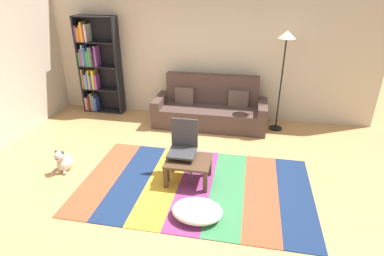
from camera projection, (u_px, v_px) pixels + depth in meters
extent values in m
plane|color=tan|center=(183.00, 177.00, 4.82)|extent=(14.00, 14.00, 0.00)
cube|color=beige|center=(208.00, 54.00, 6.50)|extent=(6.80, 0.10, 2.70)
cube|color=beige|center=(1.00, 68.00, 5.49)|extent=(0.10, 5.50, 2.70)
cube|color=#C64C2D|center=(104.00, 175.00, 4.85)|extent=(0.48, 2.02, 0.01)
cube|color=navy|center=(133.00, 179.00, 4.77)|extent=(0.48, 2.02, 0.01)
cube|color=gold|center=(164.00, 182.00, 4.69)|extent=(0.48, 2.02, 0.01)
cube|color=#843370|center=(195.00, 186.00, 4.61)|extent=(0.48, 2.02, 0.01)
cube|color=#387F4C|center=(227.00, 190.00, 4.53)|extent=(0.48, 2.02, 0.01)
cube|color=#C64C2D|center=(261.00, 193.00, 4.44)|extent=(0.48, 2.02, 0.01)
cube|color=navy|center=(296.00, 197.00, 4.36)|extent=(0.48, 2.02, 0.01)
cube|color=#4C3833|center=(210.00, 117.00, 6.44)|extent=(1.90, 0.80, 0.40)
cube|color=#4C3833|center=(212.00, 89.00, 6.49)|extent=(1.90, 0.20, 0.60)
cube|color=#4C3833|center=(160.00, 109.00, 6.58)|extent=(0.18, 0.80, 0.56)
cube|color=#4C3833|center=(262.00, 117.00, 6.23)|extent=(0.18, 0.80, 0.56)
cube|color=brown|center=(185.00, 95.00, 6.54)|extent=(0.42, 0.19, 0.36)
cube|color=brown|center=(238.00, 99.00, 6.35)|extent=(0.42, 0.19, 0.36)
cube|color=black|center=(81.00, 65.00, 6.88)|extent=(0.04, 0.28, 2.08)
cube|color=black|center=(119.00, 67.00, 6.74)|extent=(0.04, 0.28, 2.08)
cube|color=black|center=(103.00, 65.00, 6.93)|extent=(0.90, 0.01, 2.08)
cube|color=black|center=(105.00, 110.00, 7.25)|extent=(0.86, 0.28, 0.02)
cube|color=black|center=(103.00, 89.00, 7.03)|extent=(0.86, 0.28, 0.02)
cube|color=black|center=(100.00, 66.00, 6.81)|extent=(0.86, 0.28, 0.02)
cube|color=black|center=(97.00, 42.00, 6.59)|extent=(0.86, 0.28, 0.02)
cube|color=black|center=(93.00, 16.00, 6.37)|extent=(0.86, 0.28, 0.02)
cube|color=silver|center=(88.00, 103.00, 7.22)|extent=(0.03, 0.20, 0.30)
cube|color=red|center=(89.00, 103.00, 7.20)|extent=(0.04, 0.17, 0.30)
cube|color=black|center=(91.00, 101.00, 7.19)|extent=(0.04, 0.22, 0.40)
cube|color=#8C6647|center=(93.00, 101.00, 7.19)|extent=(0.03, 0.22, 0.40)
cube|color=#668C99|center=(95.00, 102.00, 7.19)|extent=(0.04, 0.22, 0.35)
cube|color=#334CB2|center=(97.00, 103.00, 7.17)|extent=(0.05, 0.18, 0.31)
cube|color=#8C6647|center=(85.00, 78.00, 6.99)|extent=(0.04, 0.24, 0.44)
cube|color=#668C99|center=(88.00, 81.00, 7.01)|extent=(0.05, 0.25, 0.32)
cube|color=#334CB2|center=(89.00, 80.00, 6.97)|extent=(0.03, 0.21, 0.38)
cube|color=gold|center=(90.00, 79.00, 6.93)|extent=(0.03, 0.16, 0.42)
cube|color=#334CB2|center=(93.00, 81.00, 6.99)|extent=(0.05, 0.26, 0.30)
cube|color=gold|center=(95.00, 79.00, 6.95)|extent=(0.05, 0.23, 0.42)
cube|color=purple|center=(97.00, 81.00, 6.93)|extent=(0.04, 0.18, 0.34)
cube|color=green|center=(81.00, 58.00, 6.80)|extent=(0.03, 0.22, 0.29)
cube|color=purple|center=(83.00, 57.00, 6.78)|extent=(0.04, 0.24, 0.36)
cube|color=#668C99|center=(85.00, 55.00, 6.75)|extent=(0.04, 0.23, 0.45)
cube|color=#334CB2|center=(87.00, 56.00, 6.74)|extent=(0.04, 0.20, 0.40)
cube|color=green|center=(89.00, 58.00, 6.74)|extent=(0.04, 0.18, 0.32)
cube|color=green|center=(91.00, 56.00, 6.73)|extent=(0.04, 0.21, 0.40)
cube|color=purple|center=(93.00, 56.00, 6.73)|extent=(0.03, 0.23, 0.40)
cube|color=black|center=(96.00, 58.00, 6.74)|extent=(0.05, 0.24, 0.33)
cube|color=purple|center=(97.00, 56.00, 6.70)|extent=(0.04, 0.23, 0.43)
cube|color=purple|center=(77.00, 33.00, 6.56)|extent=(0.03, 0.20, 0.32)
cube|color=orange|center=(80.00, 34.00, 6.58)|extent=(0.05, 0.26, 0.28)
cube|color=orange|center=(82.00, 33.00, 6.54)|extent=(0.03, 0.20, 0.34)
cube|color=gold|center=(83.00, 32.00, 6.52)|extent=(0.04, 0.20, 0.40)
cube|color=red|center=(85.00, 33.00, 6.54)|extent=(0.03, 0.23, 0.34)
cube|color=silver|center=(88.00, 33.00, 6.54)|extent=(0.04, 0.25, 0.35)
cube|color=#513826|center=(188.00, 161.00, 4.58)|extent=(0.65, 0.52, 0.04)
cube|color=#513826|center=(166.00, 178.00, 4.51)|extent=(0.06, 0.06, 0.32)
cube|color=#513826|center=(205.00, 182.00, 4.41)|extent=(0.06, 0.06, 0.32)
cube|color=#513826|center=(173.00, 162.00, 4.90)|extent=(0.06, 0.06, 0.32)
cube|color=#513826|center=(210.00, 166.00, 4.80)|extent=(0.06, 0.06, 0.32)
ellipsoid|color=white|center=(197.00, 211.00, 3.96)|extent=(0.65, 0.51, 0.18)
ellipsoid|color=beige|center=(65.00, 162.00, 4.96)|extent=(0.22, 0.30, 0.26)
sphere|color=beige|center=(59.00, 156.00, 4.79)|extent=(0.15, 0.15, 0.15)
ellipsoid|color=#5B5750|center=(57.00, 159.00, 4.74)|extent=(0.06, 0.07, 0.05)
ellipsoid|color=#5B5750|center=(56.00, 152.00, 4.80)|extent=(0.05, 0.04, 0.08)
ellipsoid|color=#5B5750|center=(62.00, 153.00, 4.78)|extent=(0.05, 0.04, 0.08)
sphere|color=beige|center=(58.00, 172.00, 4.89)|extent=(0.06, 0.06, 0.06)
sphere|color=beige|center=(65.00, 173.00, 4.87)|extent=(0.06, 0.06, 0.06)
cylinder|color=black|center=(275.00, 128.00, 6.38)|extent=(0.26, 0.26, 0.02)
cylinder|color=black|center=(281.00, 86.00, 6.00)|extent=(0.03, 0.03, 1.76)
cone|color=white|center=(287.00, 34.00, 5.60)|extent=(0.32, 0.32, 0.14)
cube|color=black|center=(181.00, 158.00, 4.60)|extent=(0.06, 0.15, 0.02)
cube|color=#38383D|center=(182.00, 152.00, 4.63)|extent=(0.40, 0.40, 0.03)
cube|color=#38383D|center=(185.00, 132.00, 4.69)|extent=(0.40, 0.03, 0.44)
cylinder|color=#38383D|center=(169.00, 170.00, 4.60)|extent=(0.02, 0.02, 0.42)
cylinder|color=#38383D|center=(191.00, 173.00, 4.55)|extent=(0.02, 0.02, 0.42)
cylinder|color=#38383D|center=(174.00, 159.00, 4.91)|extent=(0.02, 0.02, 0.42)
cylinder|color=#38383D|center=(196.00, 161.00, 4.85)|extent=(0.02, 0.02, 0.42)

